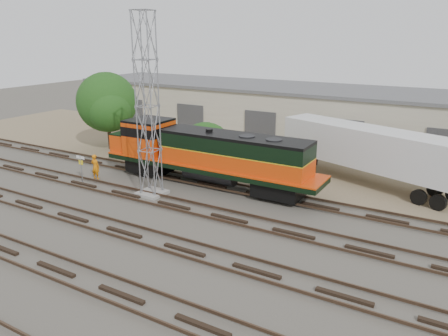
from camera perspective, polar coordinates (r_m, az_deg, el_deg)
The scene contains 11 objects.
ground at distance 24.47m, azimuth -1.09°, elevation -7.96°, with size 140.00×140.00×0.00m, color #47423A.
dirt_strip at distance 37.28m, azimuth 10.99°, elevation 0.68°, with size 80.00×16.00×0.02m, color #726047.
tracks at distance 22.19m, azimuth -5.20°, elevation -10.59°, with size 80.00×20.40×0.28m.
warehouse at distance 44.10m, azimuth 14.76°, elevation 6.50°, with size 58.40×10.40×5.30m.
locomotive at distance 30.68m, azimuth -2.37°, elevation 1.87°, with size 16.62×2.92×3.99m.
signal_tower at distance 28.42m, azimuth -9.92°, elevation 7.45°, with size 1.73×1.73×11.74m.
sign_post at distance 32.97m, azimuth -18.18°, elevation 0.53°, with size 0.84×0.09×2.05m.
worker at distance 33.69m, azimuth -16.45°, elevation 0.17°, with size 0.69×0.45×1.89m, color orange.
semi_trailer at distance 32.42m, azimuth 18.67°, elevation 2.29°, with size 13.39×6.87×4.08m.
tree_west at distance 41.30m, azimuth -14.97°, elevation 8.05°, with size 5.71×5.44×7.11m.
tree_mid at distance 33.23m, azimuth -2.24°, elevation 2.11°, with size 4.45×4.24×4.24m.
Camera 1 is at (11.57, -18.89, 10.39)m, focal length 35.00 mm.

